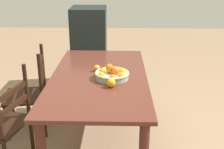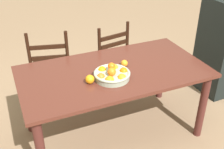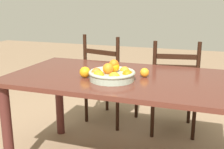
{
  "view_description": "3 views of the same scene",
  "coord_description": "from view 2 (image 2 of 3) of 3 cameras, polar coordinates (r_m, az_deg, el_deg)",
  "views": [
    {
      "loc": [
        -2.6,
        -0.19,
        1.76
      ],
      "look_at": [
        -0.07,
        -0.13,
        0.8
      ],
      "focal_mm": 46.01,
      "sensor_mm": 36.0,
      "label": 1
    },
    {
      "loc": [
        -0.91,
        -2.08,
        2.05
      ],
      "look_at": [
        -0.07,
        -0.13,
        0.8
      ],
      "focal_mm": 44.77,
      "sensor_mm": 36.0,
      "label": 2
    },
    {
      "loc": [
        0.56,
        -1.93,
        1.3
      ],
      "look_at": [
        -0.07,
        -0.13,
        0.8
      ],
      "focal_mm": 45.35,
      "sensor_mm": 36.0,
      "label": 3
    }
  ],
  "objects": [
    {
      "name": "fruit_bowl",
      "position": [
        2.47,
        0.01,
        0.04
      ],
      "size": [
        0.33,
        0.33,
        0.14
      ],
      "color": "#9EAC96",
      "rests_on": "dining_table"
    },
    {
      "name": "orange_loose_0",
      "position": [
        2.41,
        -4.55,
        -0.98
      ],
      "size": [
        0.08,
        0.08,
        0.08
      ],
      "primitive_type": "sphere",
      "color": "orange",
      "rests_on": "dining_table"
    },
    {
      "name": "ground_plane",
      "position": [
        3.06,
        0.3,
        -11.6
      ],
      "size": [
        12.0,
        12.0,
        0.0
      ],
      "primitive_type": "plane",
      "color": "#8D7053"
    },
    {
      "name": "chair_near_window",
      "position": [
        3.36,
        -12.26,
        1.3
      ],
      "size": [
        0.56,
        0.56,
        0.96
      ],
      "rotation": [
        0.0,
        0.0,
        2.9
      ],
      "color": "black",
      "rests_on": "ground"
    },
    {
      "name": "orange_loose_1",
      "position": [
        2.67,
        2.53,
        2.29
      ],
      "size": [
        0.07,
        0.07,
        0.07
      ],
      "primitive_type": "sphere",
      "color": "orange",
      "rests_on": "dining_table"
    },
    {
      "name": "chair_by_cabinet",
      "position": [
        3.49,
        -0.99,
        2.96
      ],
      "size": [
        0.52,
        0.52,
        0.95
      ],
      "rotation": [
        0.0,
        0.0,
        3.33
      ],
      "color": "black",
      "rests_on": "ground"
    },
    {
      "name": "dining_table",
      "position": [
        2.67,
        0.34,
        -1.17
      ],
      "size": [
        1.76,
        0.92,
        0.76
      ],
      "color": "#53271D",
      "rests_on": "ground"
    }
  ]
}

